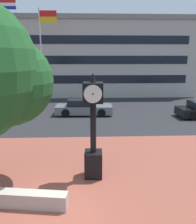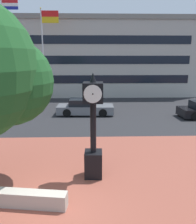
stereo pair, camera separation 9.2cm
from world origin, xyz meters
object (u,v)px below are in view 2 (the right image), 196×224
(street_clock, at_px, (93,131))
(flagpole_secondary, at_px, (45,47))
(car_street_mid, at_px, (85,108))
(flagpole_primary, at_px, (6,44))
(civic_building, at_px, (84,57))
(street_lamp_post, at_px, (10,58))

(street_clock, bearing_deg, flagpole_secondary, 108.65)
(car_street_mid, distance_m, flagpole_secondary, 8.42)
(street_clock, distance_m, flagpole_primary, 18.03)
(car_street_mid, relative_size, flagpole_secondary, 0.50)
(civic_building, distance_m, street_lamp_post, 13.17)
(flagpole_secondary, bearing_deg, street_clock, -73.45)
(street_clock, height_order, civic_building, civic_building)
(flagpole_secondary, relative_size, street_lamp_post, 1.24)
(flagpole_primary, height_order, flagpole_secondary, flagpole_primary)
(flagpole_primary, distance_m, civic_building, 12.03)
(street_clock, bearing_deg, street_lamp_post, 120.88)
(flagpole_primary, bearing_deg, car_street_mid, -35.36)
(flagpole_primary, xyz_separation_m, civic_building, (7.31, 9.47, -1.33))
(car_street_mid, bearing_deg, civic_building, -176.70)
(car_street_mid, height_order, flagpole_primary, flagpole_primary)
(car_street_mid, distance_m, flagpole_primary, 10.86)
(street_clock, bearing_deg, civic_building, 94.46)
(car_street_mid, relative_size, flagpole_primary, 0.45)
(street_lamp_post, bearing_deg, flagpole_primary, 114.98)
(car_street_mid, height_order, flagpole_secondary, flagpole_secondary)
(street_clock, relative_size, street_lamp_post, 0.55)
(flagpole_primary, bearing_deg, civic_building, 52.32)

